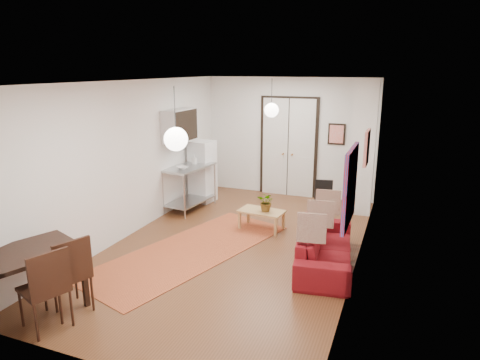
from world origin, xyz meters
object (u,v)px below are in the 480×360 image
(fridge, at_px, (202,171))
(dining_chair_near, at_px, (72,264))
(black_side_chair, at_px, (324,192))
(kitchen_counter, at_px, (190,181))
(dining_chair_far, at_px, (50,277))
(coffee_table, at_px, (262,213))
(dining_table, at_px, (13,262))
(sofa, at_px, (325,247))

(fridge, distance_m, dining_chair_near, 4.90)
(fridge, bearing_deg, black_side_chair, 11.32)
(dining_chair_near, xyz_separation_m, black_side_chair, (2.37, 5.04, -0.15))
(kitchen_counter, bearing_deg, dining_chair_near, -76.24)
(dining_chair_far, bearing_deg, kitchen_counter, -152.34)
(black_side_chair, bearing_deg, dining_chair_near, 52.06)
(coffee_table, relative_size, black_side_chair, 1.13)
(kitchen_counter, xyz_separation_m, dining_table, (-0.00, -4.68, 0.11))
(dining_table, relative_size, black_side_chair, 2.17)
(coffee_table, xyz_separation_m, dining_chair_far, (-1.41, -3.99, 0.28))
(dining_table, height_order, dining_chair_far, dining_chair_far)
(dining_chair_far, xyz_separation_m, black_side_chair, (2.37, 5.42, -0.15))
(fridge, relative_size, dining_table, 0.82)
(black_side_chair, bearing_deg, kitchen_counter, 3.12)
(dining_chair_far, bearing_deg, fridge, -153.10)
(dining_table, bearing_deg, dining_chair_far, 9.20)
(dining_chair_near, relative_size, black_side_chair, 1.30)
(dining_table, bearing_deg, coffee_table, 64.87)
(sofa, bearing_deg, black_side_chair, 3.38)
(sofa, height_order, dining_table, dining_table)
(sofa, bearing_deg, coffee_table, 44.65)
(fridge, distance_m, dining_table, 5.33)
(fridge, bearing_deg, kitchen_counter, -82.00)
(kitchen_counter, distance_m, fridge, 0.65)
(coffee_table, relative_size, fridge, 0.63)
(sofa, bearing_deg, dining_chair_far, 127.01)
(sofa, distance_m, dining_chair_far, 4.08)
(kitchen_counter, bearing_deg, dining_chair_far, -76.78)
(dining_chair_near, xyz_separation_m, dining_chair_far, (0.00, -0.38, 0.00))
(sofa, distance_m, dining_table, 4.51)
(sofa, relative_size, black_side_chair, 2.59)
(coffee_table, bearing_deg, dining_chair_far, -109.50)
(dining_table, distance_m, black_side_chair, 6.20)
(sofa, distance_m, fridge, 4.15)
(coffee_table, bearing_deg, black_side_chair, 56.21)
(dining_chair_far, height_order, black_side_chair, dining_chair_far)
(coffee_table, xyz_separation_m, dining_chair_near, (-1.41, -3.62, 0.28))
(dining_table, relative_size, dining_chair_near, 1.67)
(kitchen_counter, relative_size, black_side_chair, 1.67)
(coffee_table, bearing_deg, dining_table, -115.13)
(kitchen_counter, bearing_deg, fridge, 97.05)
(kitchen_counter, bearing_deg, dining_table, -82.95)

